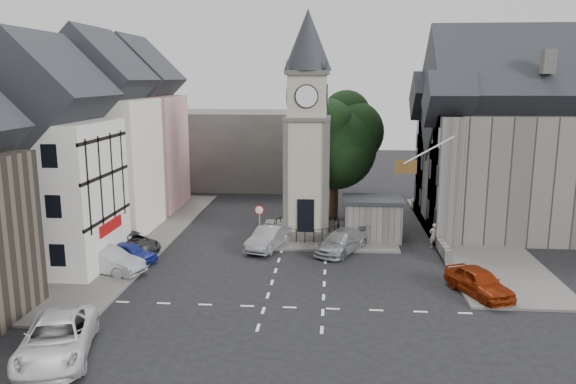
# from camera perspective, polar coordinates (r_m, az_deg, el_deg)

# --- Properties ---
(ground) EXTENTS (120.00, 120.00, 0.00)m
(ground) POSITION_cam_1_polar(r_m,az_deg,el_deg) (34.40, 1.24, -8.08)
(ground) COLOR black
(ground) RESTS_ON ground
(pavement_west) EXTENTS (6.00, 30.00, 0.14)m
(pavement_west) POSITION_cam_1_polar(r_m,az_deg,el_deg) (42.55, -15.36, -4.55)
(pavement_west) COLOR #595651
(pavement_west) RESTS_ON ground
(pavement_east) EXTENTS (6.00, 26.00, 0.14)m
(pavement_east) POSITION_cam_1_polar(r_m,az_deg,el_deg) (43.15, 18.08, -4.49)
(pavement_east) COLOR #595651
(pavement_east) RESTS_ON ground
(central_island) EXTENTS (10.00, 8.00, 0.16)m
(central_island) POSITION_cam_1_polar(r_m,az_deg,el_deg) (41.95, 3.95, -4.37)
(central_island) COLOR #595651
(central_island) RESTS_ON ground
(road_markings) EXTENTS (20.00, 8.00, 0.01)m
(road_markings) POSITION_cam_1_polar(r_m,az_deg,el_deg) (29.29, 0.57, -11.66)
(road_markings) COLOR silver
(road_markings) RESTS_ON ground
(clock_tower) EXTENTS (4.86, 4.86, 16.25)m
(clock_tower) POSITION_cam_1_polar(r_m,az_deg,el_deg) (40.54, 1.98, 6.67)
(clock_tower) COLOR #4C4944
(clock_tower) RESTS_ON ground
(stone_shelter) EXTENTS (4.30, 3.30, 3.08)m
(stone_shelter) POSITION_cam_1_polar(r_m,az_deg,el_deg) (41.19, 8.57, -2.66)
(stone_shelter) COLOR #585451
(stone_shelter) RESTS_ON ground
(town_tree) EXTENTS (7.20, 7.20, 10.80)m
(town_tree) POSITION_cam_1_polar(r_m,az_deg,el_deg) (45.59, 4.79, 5.72)
(town_tree) COLOR black
(town_tree) RESTS_ON ground
(warning_sign_post) EXTENTS (0.70, 0.19, 2.85)m
(warning_sign_post) POSITION_cam_1_polar(r_m,az_deg,el_deg) (39.31, -2.93, -2.51)
(warning_sign_post) COLOR black
(warning_sign_post) RESTS_ON ground
(terrace_pink) EXTENTS (8.10, 7.60, 12.80)m
(terrace_pink) POSITION_cam_1_polar(r_m,az_deg,el_deg) (51.64, -15.12, 5.60)
(terrace_pink) COLOR #C8898E
(terrace_pink) RESTS_ON ground
(terrace_cream) EXTENTS (8.10, 7.60, 12.80)m
(terrace_cream) POSITION_cam_1_polar(r_m,az_deg,el_deg) (44.24, -18.59, 4.48)
(terrace_cream) COLOR #ECE6C5
(terrace_cream) RESTS_ON ground
(terrace_tudor) EXTENTS (8.10, 7.60, 12.00)m
(terrace_tudor) POSITION_cam_1_polar(r_m,az_deg,el_deg) (37.14, -23.36, 2.28)
(terrace_tudor) COLOR silver
(terrace_tudor) RESTS_ON ground
(backdrop_west) EXTENTS (20.00, 10.00, 8.00)m
(backdrop_west) POSITION_cam_1_polar(r_m,az_deg,el_deg) (62.40, -8.26, 4.44)
(backdrop_west) COLOR #4C4944
(backdrop_west) RESTS_ON ground
(east_building) EXTENTS (14.40, 11.40, 12.60)m
(east_building) POSITION_cam_1_polar(r_m,az_deg,el_deg) (45.77, 22.09, 4.05)
(east_building) COLOR #585451
(east_building) RESTS_ON ground
(east_boundary_wall) EXTENTS (0.40, 16.00, 0.90)m
(east_boundary_wall) POSITION_cam_1_polar(r_m,az_deg,el_deg) (44.39, 14.00, -3.31)
(east_boundary_wall) COLOR #585451
(east_boundary_wall) RESTS_ON ground
(flagpole) EXTENTS (3.68, 0.10, 2.74)m
(flagpole) POSITION_cam_1_polar(r_m,az_deg,el_deg) (37.15, 14.12, 4.15)
(flagpole) COLOR white
(flagpole) RESTS_ON ground
(car_west_blue) EXTENTS (3.96, 2.52, 1.25)m
(car_west_blue) POSITION_cam_1_polar(r_m,az_deg,el_deg) (37.32, -15.80, -5.93)
(car_west_blue) COLOR navy
(car_west_blue) RESTS_ON ground
(car_west_silver) EXTENTS (4.93, 3.06, 1.53)m
(car_west_silver) POSITION_cam_1_polar(r_m,az_deg,el_deg) (35.60, -17.82, -6.66)
(car_west_silver) COLOR #A3A8AB
(car_west_silver) RESTS_ON ground
(car_west_grey) EXTENTS (4.71, 4.34, 1.22)m
(car_west_grey) POSITION_cam_1_polar(r_m,az_deg,el_deg) (39.59, -15.38, -4.93)
(car_west_grey) COLOR #28282A
(car_west_grey) RESTS_ON ground
(car_island_silver) EXTENTS (2.94, 4.94, 1.54)m
(car_island_silver) POSITION_cam_1_polar(r_m,az_deg,el_deg) (38.65, -2.00, -4.67)
(car_island_silver) COLOR gray
(car_island_silver) RESTS_ON ground
(car_island_east) EXTENTS (4.21, 5.40, 1.46)m
(car_island_east) POSITION_cam_1_polar(r_m,az_deg,el_deg) (38.08, 5.45, -5.03)
(car_island_east) COLOR #9EA1A6
(car_island_east) RESTS_ON ground
(car_east_red) EXTENTS (3.42, 4.80, 1.52)m
(car_east_red) POSITION_cam_1_polar(r_m,az_deg,el_deg) (32.26, 18.83, -8.64)
(car_east_red) COLOR maroon
(car_east_red) RESTS_ON ground
(van_sw_white) EXTENTS (4.31, 6.50, 1.66)m
(van_sw_white) POSITION_cam_1_polar(r_m,az_deg,el_deg) (26.07, -22.45, -13.64)
(van_sw_white) COLOR silver
(van_sw_white) RESTS_ON ground
(pedestrian) EXTENTS (0.69, 0.51, 1.73)m
(pedestrian) POSITION_cam_1_polar(r_m,az_deg,el_deg) (40.09, 14.58, -4.31)
(pedestrian) COLOR beige
(pedestrian) RESTS_ON ground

